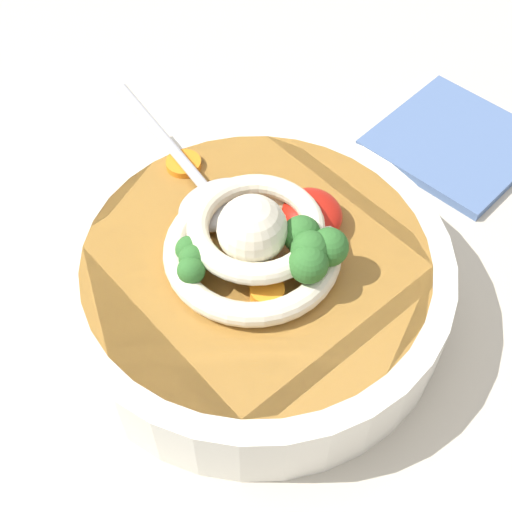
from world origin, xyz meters
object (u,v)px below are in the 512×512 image
(noodle_pile, at_px, (253,240))
(folded_napkin, at_px, (456,142))
(soup_bowl, at_px, (256,279))
(soup_spoon, at_px, (209,192))

(noodle_pile, height_order, folded_napkin, noodle_pile)
(soup_bowl, distance_m, folded_napkin, 0.24)
(noodle_pile, bearing_deg, soup_spoon, 13.75)
(soup_bowl, height_order, soup_spoon, soup_spoon)
(soup_spoon, bearing_deg, soup_bowl, 180.00)
(soup_spoon, bearing_deg, noodle_pile, 179.07)
(soup_bowl, bearing_deg, soup_spoon, 14.68)
(soup_spoon, distance_m, folded_napkin, 0.24)
(soup_bowl, relative_size, soup_spoon, 1.53)
(noodle_pile, distance_m, folded_napkin, 0.25)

